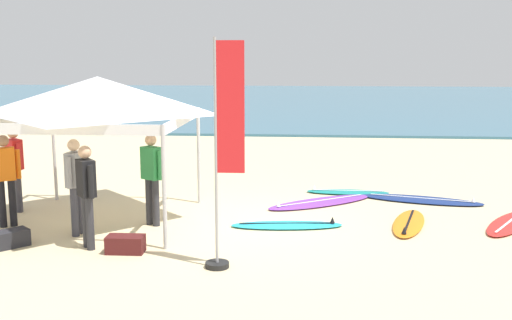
{
  "coord_description": "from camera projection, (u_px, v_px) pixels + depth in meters",
  "views": [
    {
      "loc": [
        1.33,
        -11.0,
        3.16
      ],
      "look_at": [
        0.29,
        1.34,
        1.0
      ],
      "focal_mm": 42.82,
      "sensor_mm": 36.0,
      "label": 1
    }
  ],
  "objects": [
    {
      "name": "ground_plane",
      "position": [
        234.0,
        224.0,
        11.45
      ],
      "size": [
        80.0,
        80.0,
        0.0
      ],
      "primitive_type": "plane",
      "color": "beige"
    },
    {
      "name": "person_black",
      "position": [
        87.0,
        190.0,
        9.88
      ],
      "size": [
        0.4,
        0.45,
        1.71
      ],
      "color": "#2D2D33",
      "rests_on": "ground"
    },
    {
      "name": "gear_bag_near_tent",
      "position": [
        9.0,
        239.0,
        10.09
      ],
      "size": [
        0.64,
        0.66,
        0.28
      ],
      "primitive_type": "cube",
      "rotation": [
        0.0,
        0.0,
        0.83
      ],
      "color": "#232328",
      "rests_on": "ground"
    },
    {
      "name": "gear_bag_by_pole",
      "position": [
        125.0,
        244.0,
        9.81
      ],
      "size": [
        0.61,
        0.33,
        0.28
      ],
      "primitive_type": "cube",
      "rotation": [
        0.0,
        0.0,
        0.02
      ],
      "color": "#4C1919",
      "rests_on": "ground"
    },
    {
      "name": "person_grey",
      "position": [
        75.0,
        180.0,
        10.64
      ],
      "size": [
        0.24,
        0.55,
        1.71
      ],
      "color": "#383842",
      "rests_on": "ground"
    },
    {
      "name": "surfboard_red",
      "position": [
        510.0,
        223.0,
        11.42
      ],
      "size": [
        1.63,
        2.12,
        0.19
      ],
      "color": "red",
      "rests_on": "ground"
    },
    {
      "name": "surfboard_orange",
      "position": [
        409.0,
        223.0,
        11.41
      ],
      "size": [
        1.05,
        2.11,
        0.19
      ],
      "color": "orange",
      "rests_on": "ground"
    },
    {
      "name": "canopy_tent",
      "position": [
        98.0,
        96.0,
        11.29
      ],
      "size": [
        3.29,
        3.29,
        2.75
      ],
      "color": "#B7B7BC",
      "rests_on": "ground"
    },
    {
      "name": "banner_flag",
      "position": [
        224.0,
        164.0,
        8.87
      ],
      "size": [
        0.6,
        0.36,
        3.4
      ],
      "color": "#99999E",
      "rests_on": "ground"
    },
    {
      "name": "surfboard_navy",
      "position": [
        422.0,
        200.0,
        13.25
      ],
      "size": [
        2.68,
        1.36,
        0.19
      ],
      "color": "navy",
      "rests_on": "ground"
    },
    {
      "name": "sea",
      "position": [
        287.0,
        100.0,
        41.16
      ],
      "size": [
        80.0,
        36.0,
        0.1
      ],
      "primitive_type": "cube",
      "color": "#386B84",
      "rests_on": "ground"
    },
    {
      "name": "surfboard_teal",
      "position": [
        347.0,
        192.0,
        13.99
      ],
      "size": [
        1.89,
        0.56,
        0.19
      ],
      "color": "#19847F",
      "rests_on": "ground"
    },
    {
      "name": "surfboard_purple",
      "position": [
        320.0,
        202.0,
        13.03
      ],
      "size": [
        2.51,
        2.01,
        0.19
      ],
      "color": "purple",
      "rests_on": "ground"
    },
    {
      "name": "person_orange",
      "position": [
        5.0,
        174.0,
        11.15
      ],
      "size": [
        0.49,
        0.37,
        1.71
      ],
      "color": "black",
      "rests_on": "ground"
    },
    {
      "name": "person_red",
      "position": [
        15.0,
        164.0,
        12.23
      ],
      "size": [
        0.44,
        0.4,
        1.71
      ],
      "color": "#383842",
      "rests_on": "ground"
    },
    {
      "name": "surfboard_cyan",
      "position": [
        287.0,
        225.0,
        11.29
      ],
      "size": [
        2.11,
        0.77,
        0.19
      ],
      "color": "#23B2CC",
      "rests_on": "ground"
    },
    {
      "name": "person_green",
      "position": [
        152.0,
        173.0,
        11.25
      ],
      "size": [
        0.48,
        0.38,
        1.71
      ],
      "color": "#2D2D33",
      "rests_on": "ground"
    }
  ]
}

